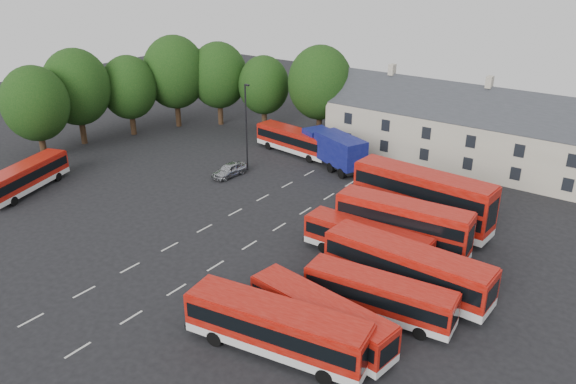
% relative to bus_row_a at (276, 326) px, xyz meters
% --- Properties ---
extents(ground, '(140.00, 140.00, 0.00)m').
position_rel_bus_row_a_xyz_m(ground, '(-14.68, 7.13, -1.91)').
color(ground, black).
rests_on(ground, ground).
extents(lane_markings, '(5.15, 33.80, 0.01)m').
position_rel_bus_row_a_xyz_m(lane_markings, '(-12.18, 9.13, -1.90)').
color(lane_markings, beige).
rests_on(lane_markings, ground).
extents(treeline, '(29.92, 32.59, 12.01)m').
position_rel_bus_row_a_xyz_m(treeline, '(-35.42, 26.49, 4.78)').
color(treeline, black).
rests_on(treeline, ground).
extents(terrace_houses, '(35.70, 7.13, 10.06)m').
position_rel_bus_row_a_xyz_m(terrace_houses, '(-0.68, 37.13, 1.95)').
color(terrace_houses, beige).
rests_on(terrace_houses, ground).
extents(bus_row_a, '(11.49, 4.28, 3.17)m').
position_rel_bus_row_a_xyz_m(bus_row_a, '(0.00, 0.00, 0.00)').
color(bus_row_a, silver).
rests_on(bus_row_a, ground).
extents(bus_row_b, '(10.17, 3.57, 2.82)m').
position_rel_bus_row_a_xyz_m(bus_row_b, '(1.34, 2.64, -0.21)').
color(bus_row_b, silver).
rests_on(bus_row_b, ground).
extents(bus_row_c, '(9.99, 3.25, 2.77)m').
position_rel_bus_row_a_xyz_m(bus_row_c, '(3.13, 6.78, -0.24)').
color(bus_row_c, silver).
rests_on(bus_row_c, ground).
extents(bus_row_d, '(11.92, 3.08, 3.35)m').
position_rel_bus_row_a_xyz_m(bus_row_d, '(3.27, 10.51, 0.11)').
color(bus_row_d, silver).
rests_on(bus_row_d, ground).
extents(bus_row_e, '(10.02, 2.45, 2.82)m').
position_rel_bus_row_a_xyz_m(bus_row_e, '(-1.04, 12.75, -0.21)').
color(bus_row_e, silver).
rests_on(bus_row_e, ground).
extents(bus_dd_south, '(10.60, 3.20, 4.28)m').
position_rel_bus_row_a_xyz_m(bus_dd_south, '(0.60, 15.34, 0.53)').
color(bus_dd_south, silver).
rests_on(bus_dd_south, ground).
extents(bus_dd_north, '(12.16, 3.44, 4.93)m').
position_rel_bus_row_a_xyz_m(bus_dd_north, '(-0.04, 20.43, 0.90)').
color(bus_dd_north, silver).
rests_on(bus_dd_north, ground).
extents(bus_west, '(5.36, 10.09, 2.80)m').
position_rel_bus_row_a_xyz_m(bus_west, '(-34.29, 4.72, -0.23)').
color(bus_west, silver).
rests_on(bus_west, ground).
extents(bus_north, '(10.47, 3.68, 2.90)m').
position_rel_bus_row_a_xyz_m(bus_north, '(-19.58, 29.27, -0.17)').
color(bus_north, silver).
rests_on(bus_north, ground).
extents(box_truck, '(9.01, 5.84, 3.78)m').
position_rel_bus_row_a_xyz_m(box_truck, '(-13.59, 28.25, 0.22)').
color(box_truck, black).
rests_on(box_truck, ground).
extents(silver_car, '(1.90, 4.24, 1.41)m').
position_rel_bus_row_a_xyz_m(silver_car, '(-20.98, 19.45, -1.20)').
color(silver_car, '#AAADB2').
rests_on(silver_car, ground).
extents(lamppost, '(0.65, 0.29, 9.39)m').
position_rel_bus_row_a_xyz_m(lamppost, '(-20.61, 21.97, 3.10)').
color(lamppost, black).
rests_on(lamppost, ground).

